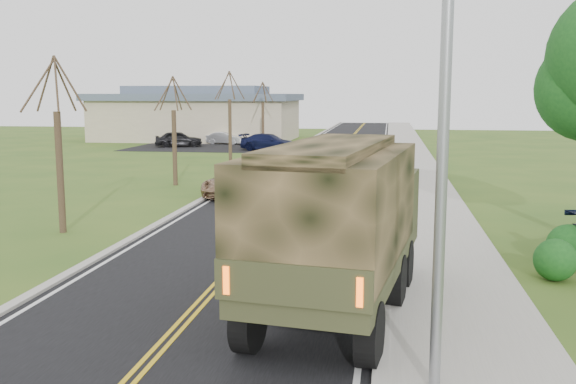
# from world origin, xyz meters

# --- Properties ---
(ground) EXTENTS (160.00, 160.00, 0.00)m
(ground) POSITION_xyz_m (0.00, 0.00, 0.00)
(ground) COLOR #33541C
(ground) RESTS_ON ground
(road) EXTENTS (8.00, 120.00, 0.01)m
(road) POSITION_xyz_m (0.00, 40.00, 0.01)
(road) COLOR black
(road) RESTS_ON ground
(curb_right) EXTENTS (0.30, 120.00, 0.12)m
(curb_right) POSITION_xyz_m (4.15, 40.00, 0.06)
(curb_right) COLOR #9E998E
(curb_right) RESTS_ON ground
(sidewalk_right) EXTENTS (3.20, 120.00, 0.10)m
(sidewalk_right) POSITION_xyz_m (5.90, 40.00, 0.05)
(sidewalk_right) COLOR #9E998E
(sidewalk_right) RESTS_ON ground
(curb_left) EXTENTS (0.30, 120.00, 0.10)m
(curb_left) POSITION_xyz_m (-4.15, 40.00, 0.05)
(curb_left) COLOR #9E998E
(curb_left) RESTS_ON ground
(street_light) EXTENTS (1.65, 0.22, 8.00)m
(street_light) POSITION_xyz_m (4.90, -0.50, 4.43)
(street_light) COLOR gray
(street_light) RESTS_ON ground
(bare_tree_a) EXTENTS (1.93, 2.26, 6.08)m
(bare_tree_a) POSITION_xyz_m (-7.00, 10.00, 2.63)
(bare_tree_a) COLOR #38281C
(bare_tree_a) RESTS_ON ground
(bare_tree_b) EXTENTS (1.83, 2.14, 5.73)m
(bare_tree_b) POSITION_xyz_m (-7.00, 22.00, 2.48)
(bare_tree_b) COLOR #38281C
(bare_tree_b) RESTS_ON ground
(bare_tree_c) EXTENTS (2.04, 2.39, 6.42)m
(bare_tree_c) POSITION_xyz_m (-7.00, 34.00, 2.78)
(bare_tree_c) COLOR #38281C
(bare_tree_c) RESTS_ON ground
(bare_tree_d) EXTENTS (1.88, 2.20, 5.91)m
(bare_tree_d) POSITION_xyz_m (-7.00, 46.00, 2.55)
(bare_tree_d) COLOR #38281C
(bare_tree_d) RESTS_ON ground
(commercial_building) EXTENTS (25.50, 21.50, 5.65)m
(commercial_building) POSITION_xyz_m (-15.98, 55.97, 2.69)
(commercial_building) COLOR tan
(commercial_building) RESTS_ON ground
(military_truck) EXTENTS (3.68, 7.93, 3.81)m
(military_truck) POSITION_xyz_m (3.17, 3.12, 2.18)
(military_truck) COLOR black
(military_truck) RESTS_ON ground
(suv_champagne) EXTENTS (2.52, 4.87, 1.31)m
(suv_champagne) POSITION_xyz_m (-3.00, 18.99, 0.66)
(suv_champagne) COLOR #8D6B4F
(suv_champagne) RESTS_ON ground
(sedan_silver) EXTENTS (1.82, 4.07, 1.30)m
(sedan_silver) POSITION_xyz_m (-2.44, 28.37, 0.65)
(sedan_silver) COLOR silver
(sedan_silver) RESTS_ON ground
(lot_car_dark) EXTENTS (4.62, 3.02, 1.46)m
(lot_car_dark) POSITION_xyz_m (-14.94, 46.18, 0.73)
(lot_car_dark) COLOR black
(lot_car_dark) RESTS_ON ground
(lot_car_silver) EXTENTS (3.82, 1.84, 1.21)m
(lot_car_silver) POSITION_xyz_m (-11.50, 50.00, 0.60)
(lot_car_silver) COLOR #BABBC0
(lot_car_silver) RESTS_ON ground
(lot_car_navy) EXTENTS (5.25, 2.81, 1.45)m
(lot_car_navy) POSITION_xyz_m (-5.99, 43.62, 0.72)
(lot_car_navy) COLOR black
(lot_car_navy) RESTS_ON ground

